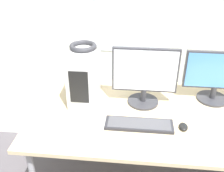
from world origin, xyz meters
TOP-DOWN VIEW (x-y plane):
  - wall_back at (0.00, 1.06)m, footprint 8.00×0.07m
  - desk at (0.00, 0.47)m, footprint 2.43×0.93m
  - pc_tower at (-0.87, 0.63)m, footprint 0.19×0.41m
  - headphones at (-0.87, 0.63)m, footprint 0.19×0.19m
  - monitor_main at (-0.44, 0.59)m, footprint 0.46×0.23m
  - monitor_right_near at (0.08, 0.68)m, footprint 0.48×0.23m
  - keyboard at (-0.46, 0.31)m, footprint 0.44×0.14m
  - mouse at (-0.18, 0.31)m, footprint 0.06×0.08m
  - cell_phone at (-1.05, 0.35)m, footprint 0.09×0.15m
  - paper_sheet_front at (-0.79, 0.25)m, footprint 0.26×0.33m

SIDE VIEW (x-z plane):
  - desk at x=0.00m, z-range 0.35..1.12m
  - paper_sheet_front at x=-0.79m, z-range 0.78..0.78m
  - cell_phone at x=-1.05m, z-range 0.78..0.79m
  - keyboard at x=-0.46m, z-range 0.78..0.80m
  - mouse at x=-0.18m, z-range 0.78..0.81m
  - pc_tower at x=-0.87m, z-range 0.78..1.17m
  - monitor_right_near at x=0.08m, z-range 0.79..1.18m
  - monitor_main at x=-0.44m, z-range 0.79..1.22m
  - headphones at x=-0.87m, z-range 1.17..1.21m
  - wall_back at x=0.00m, z-range 0.00..2.70m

